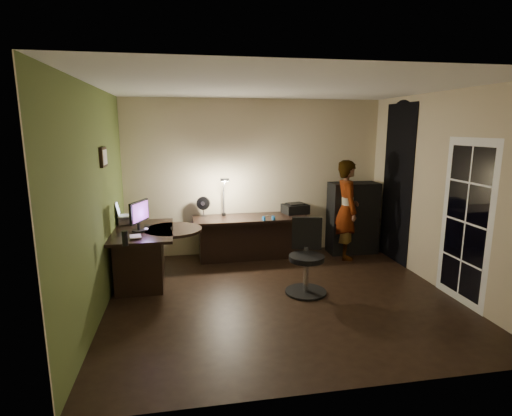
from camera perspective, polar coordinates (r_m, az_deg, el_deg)
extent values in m
cube|color=black|center=(5.49, 3.55, -12.47)|extent=(4.50, 4.00, 0.01)
cube|color=silver|center=(5.04, 3.95, 16.95)|extent=(4.50, 4.00, 0.01)
cube|color=#C3B38D|center=(7.04, -0.17, 4.36)|extent=(4.50, 0.01, 2.70)
cube|color=#C3B38D|center=(3.23, 12.28, -4.45)|extent=(4.50, 0.01, 2.70)
cube|color=#C3B38D|center=(5.06, -21.91, 0.72)|extent=(0.01, 4.00, 2.70)
cube|color=#C3B38D|center=(6.04, 25.01, 2.10)|extent=(0.01, 4.00, 2.70)
cube|color=#4E612B|center=(5.06, -21.74, 0.73)|extent=(0.00, 4.00, 2.70)
cube|color=black|center=(7.00, 19.52, 3.25)|extent=(0.01, 0.90, 2.60)
cube|color=white|center=(5.65, 27.77, -1.84)|extent=(0.02, 0.92, 2.10)
cube|color=black|center=(5.43, -21.00, 6.80)|extent=(0.04, 0.30, 0.25)
cube|color=black|center=(6.03, -15.66, -6.64)|extent=(0.87, 1.38, 0.78)
cube|color=black|center=(6.85, -0.73, -4.26)|extent=(1.95, 0.72, 0.73)
cube|color=black|center=(7.32, 13.64, -1.38)|extent=(0.85, 0.43, 1.27)
cube|color=silver|center=(6.32, -18.09, -1.60)|extent=(0.31, 0.28, 0.11)
cube|color=silver|center=(6.28, -17.82, -0.12)|extent=(0.35, 0.33, 0.22)
cube|color=black|center=(5.77, -16.49, -1.69)|extent=(0.27, 0.46, 0.31)
ellipsoid|color=silver|center=(5.82, -15.42, -2.91)|extent=(0.07, 0.10, 0.03)
cube|color=black|center=(6.06, -15.34, -2.44)|extent=(0.10, 0.15, 0.01)
cube|color=black|center=(5.81, -12.02, -2.87)|extent=(0.02, 0.15, 0.01)
cylinder|color=black|center=(5.12, -18.21, -4.13)|extent=(0.07, 0.07, 0.19)
cube|color=silver|center=(5.52, -16.85, -3.90)|extent=(0.18, 0.22, 0.01)
cube|color=black|center=(6.84, -7.52, 0.19)|extent=(0.25, 0.19, 0.35)
cube|color=#124E8D|center=(6.52, 1.81, -1.42)|extent=(0.22, 0.13, 0.10)
cube|color=black|center=(7.08, 5.62, -0.07)|extent=(0.48, 0.40, 0.19)
cube|color=black|center=(6.81, -4.66, 1.84)|extent=(0.22, 0.35, 0.74)
cube|color=black|center=(5.43, 7.25, -7.05)|extent=(0.70, 0.70, 1.01)
imported|color=#D8A88C|center=(6.95, 12.83, -0.25)|extent=(0.46, 0.64, 1.69)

